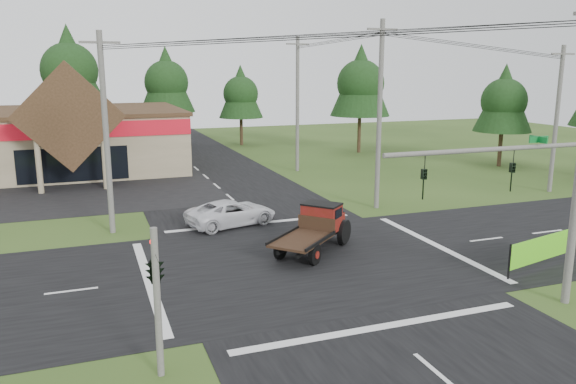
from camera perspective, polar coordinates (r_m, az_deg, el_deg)
name	(u,v)px	position (r m, az deg, el deg)	size (l,w,h in m)	color
ground	(306,262)	(25.73, 1.85, -7.14)	(120.00, 120.00, 0.00)	#2E4619
road_ns	(306,262)	(25.72, 1.85, -7.12)	(12.00, 120.00, 0.02)	black
road_ew	(306,262)	(25.72, 1.85, -7.12)	(120.00, 12.00, 0.02)	black
parking_apron	(12,198)	(42.64, -26.22, -0.51)	(28.00, 14.00, 0.02)	black
cvs_building	(0,140)	(52.79, -27.22, 4.70)	(30.40, 18.20, 9.19)	gray
traffic_signal_mast	(541,191)	(21.54, 24.30, 0.10)	(8.12, 0.24, 7.00)	#595651
traffic_signal_corner	(154,256)	(16.06, -13.44, -6.39)	(0.53, 2.48, 4.40)	#595651
utility_pole_nw	(106,132)	(30.67, -18.01, 5.78)	(2.00, 0.30, 10.50)	#595651
utility_pole_ne	(379,114)	(35.04, 9.28, 7.80)	(2.00, 0.30, 11.50)	#595651
utility_pole_far	(557,118)	(43.66, 25.62, 6.77)	(2.00, 0.30, 10.20)	#595651
utility_pole_n	(297,104)	(47.73, 0.97, 8.96)	(2.00, 0.30, 11.20)	#595651
tree_row_c	(69,68)	(63.48, -21.34, 11.68)	(7.28, 7.28, 13.13)	#332316
tree_row_d	(166,80)	(65.13, -12.26, 11.05)	(6.16, 6.16, 11.11)	#332316
tree_row_e	(241,92)	(64.82, -4.83, 10.09)	(5.04, 5.04, 9.09)	#332316
tree_side_ne	(361,81)	(59.07, 7.38, 11.11)	(6.16, 6.16, 11.11)	#332316
tree_side_e_near	(504,99)	(53.63, 21.10, 8.84)	(5.04, 5.04, 9.09)	#332316
antique_flatbed_truck	(312,230)	(26.75, 2.47, -3.87)	(2.04, 5.33, 2.23)	#57170C
roadside_banner	(541,252)	(26.94, 24.29, -5.62)	(4.55, 0.13, 1.55)	#59CB1B
white_pickup	(231,213)	(31.63, -5.76, -2.11)	(2.37, 5.14, 1.43)	silver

